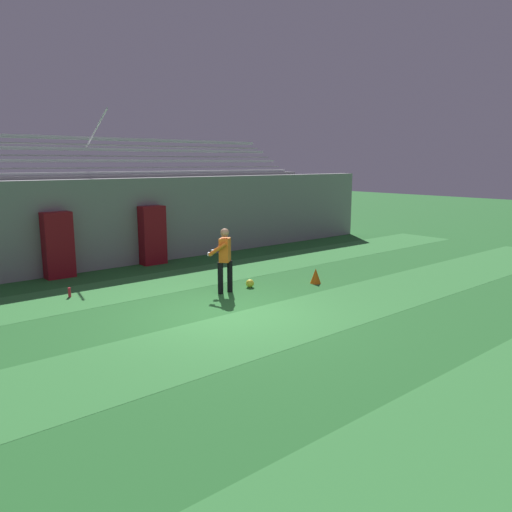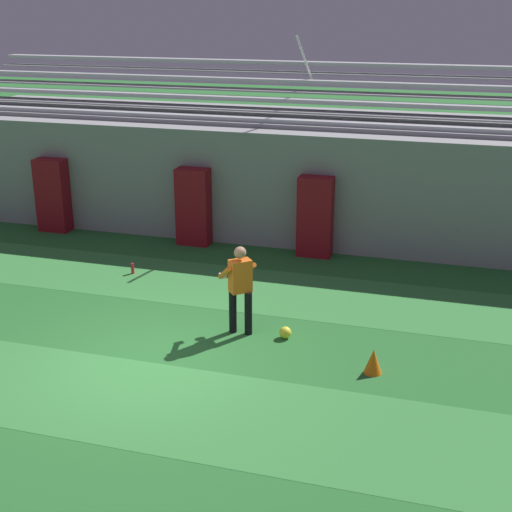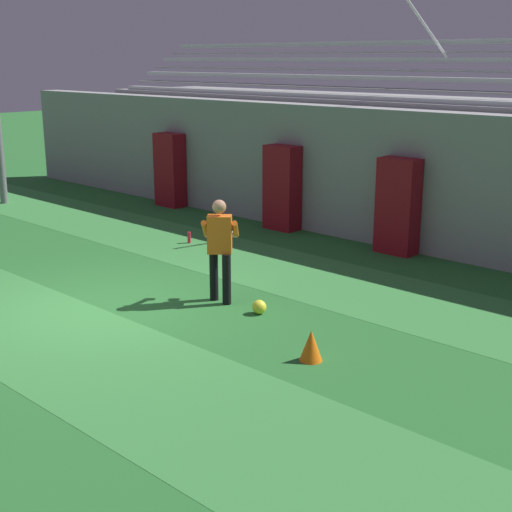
{
  "view_description": "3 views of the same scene",
  "coord_description": "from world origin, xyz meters",
  "px_view_note": "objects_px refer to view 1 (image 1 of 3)",
  "views": [
    {
      "loc": [
        -6.37,
        -8.52,
        3.3
      ],
      "look_at": [
        1.95,
        1.24,
        0.89
      ],
      "focal_mm": 35.0,
      "sensor_mm": 36.0,
      "label": 1
    },
    {
      "loc": [
        4.67,
        -9.8,
        5.76
      ],
      "look_at": [
        1.21,
        2.06,
        1.3
      ],
      "focal_mm": 50.0,
      "sensor_mm": 36.0,
      "label": 2
    },
    {
      "loc": [
        8.94,
        -6.08,
        3.79
      ],
      "look_at": [
        1.67,
        1.68,
        0.83
      ],
      "focal_mm": 50.0,
      "sensor_mm": 36.0,
      "label": 3
    }
  ],
  "objects_px": {
    "padding_pillar_gate_right": "(153,235)",
    "goalkeeper": "(224,256)",
    "traffic_cone": "(316,276)",
    "padding_pillar_gate_left": "(58,245)",
    "soccer_ball": "(250,283)",
    "water_bottle": "(69,292)"
  },
  "relations": [
    {
      "from": "soccer_ball",
      "to": "traffic_cone",
      "type": "height_order",
      "value": "traffic_cone"
    },
    {
      "from": "padding_pillar_gate_left",
      "to": "water_bottle",
      "type": "relative_size",
      "value": 7.96
    },
    {
      "from": "soccer_ball",
      "to": "water_bottle",
      "type": "xyz_separation_m",
      "value": [
        -4.04,
        2.17,
        0.01
      ]
    },
    {
      "from": "goalkeeper",
      "to": "water_bottle",
      "type": "xyz_separation_m",
      "value": [
        -3.19,
        2.17,
        -0.83
      ]
    },
    {
      "from": "padding_pillar_gate_left",
      "to": "padding_pillar_gate_right",
      "type": "distance_m",
      "value": 3.05
    },
    {
      "from": "padding_pillar_gate_right",
      "to": "traffic_cone",
      "type": "distance_m",
      "value": 5.76
    },
    {
      "from": "goalkeeper",
      "to": "traffic_cone",
      "type": "bearing_deg",
      "value": -18.03
    },
    {
      "from": "padding_pillar_gate_right",
      "to": "goalkeeper",
      "type": "xyz_separation_m",
      "value": [
        -0.44,
        -4.49,
        -0.0
      ]
    },
    {
      "from": "padding_pillar_gate_right",
      "to": "soccer_ball",
      "type": "distance_m",
      "value": 4.58
    },
    {
      "from": "traffic_cone",
      "to": "goalkeeper",
      "type": "bearing_deg",
      "value": 161.97
    },
    {
      "from": "padding_pillar_gate_left",
      "to": "goalkeeper",
      "type": "height_order",
      "value": "padding_pillar_gate_left"
    },
    {
      "from": "padding_pillar_gate_left",
      "to": "traffic_cone",
      "type": "height_order",
      "value": "padding_pillar_gate_left"
    },
    {
      "from": "goalkeeper",
      "to": "padding_pillar_gate_left",
      "type": "bearing_deg",
      "value": 120.19
    },
    {
      "from": "padding_pillar_gate_left",
      "to": "soccer_ball",
      "type": "relative_size",
      "value": 8.69
    },
    {
      "from": "padding_pillar_gate_left",
      "to": "traffic_cone",
      "type": "relative_size",
      "value": 4.55
    },
    {
      "from": "goalkeeper",
      "to": "padding_pillar_gate_right",
      "type": "bearing_deg",
      "value": 84.42
    },
    {
      "from": "traffic_cone",
      "to": "padding_pillar_gate_left",
      "type": "bearing_deg",
      "value": 134.06
    },
    {
      "from": "padding_pillar_gate_right",
      "to": "goalkeeper",
      "type": "distance_m",
      "value": 4.51
    },
    {
      "from": "soccer_ball",
      "to": "padding_pillar_gate_right",
      "type": "bearing_deg",
      "value": 95.22
    },
    {
      "from": "soccer_ball",
      "to": "water_bottle",
      "type": "height_order",
      "value": "water_bottle"
    },
    {
      "from": "padding_pillar_gate_left",
      "to": "traffic_cone",
      "type": "xyz_separation_m",
      "value": [
        5.14,
        -5.31,
        -0.75
      ]
    },
    {
      "from": "traffic_cone",
      "to": "water_bottle",
      "type": "height_order",
      "value": "traffic_cone"
    }
  ]
}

